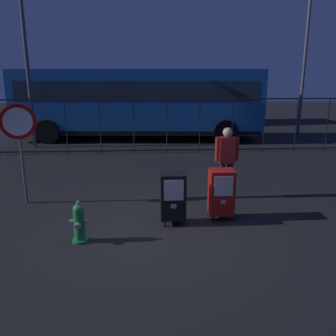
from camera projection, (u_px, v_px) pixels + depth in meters
ground_plane at (156, 232)px, 6.62m from camera, size 60.00×60.00×0.00m
fire_hydrant at (79, 223)px, 6.14m from camera, size 0.33×0.31×0.75m
newspaper_box_primary at (221, 192)px, 7.07m from camera, size 0.48×0.42×1.02m
newspaper_box_secondary at (173, 196)px, 6.84m from camera, size 0.48×0.42×1.02m
stop_sign at (19, 133)px, 7.66m from camera, size 0.71×0.31×2.23m
pedestrian at (227, 159)px, 8.17m from camera, size 0.55×0.22×1.67m
fence_barrier at (150, 125)px, 12.84m from camera, size 18.03×0.04×2.00m
bus_near at (139, 100)px, 15.53m from camera, size 10.66×3.40×3.00m
bus_far at (158, 94)px, 19.95m from camera, size 10.74×3.88×3.00m
street_light_near_left at (26, 48)px, 13.13m from camera, size 0.32×0.32×6.41m
street_light_near_right at (306, 50)px, 15.87m from camera, size 0.32×0.32×6.56m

